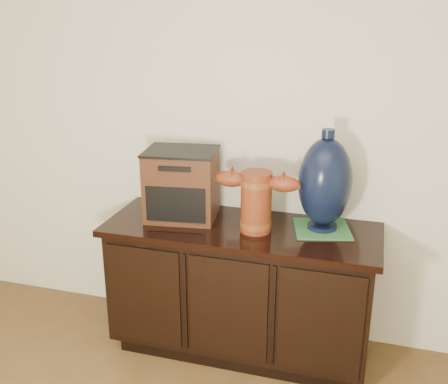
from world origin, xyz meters
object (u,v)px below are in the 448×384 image
(tv_radio, at_px, (182,184))
(spray_can, at_px, (211,196))
(lamp_base, at_px, (325,183))
(terracotta_vessel, at_px, (256,198))
(sideboard, at_px, (241,288))

(tv_radio, height_order, spray_can, tv_radio)
(tv_radio, distance_m, lamp_base, 0.77)
(lamp_base, xyz_separation_m, spray_can, (-0.65, 0.11, -0.18))
(lamp_base, bearing_deg, tv_radio, -177.06)
(lamp_base, relative_size, spray_can, 3.11)
(terracotta_vessel, distance_m, tv_radio, 0.44)
(sideboard, bearing_deg, lamp_base, 11.17)
(spray_can, bearing_deg, sideboard, -40.58)
(sideboard, bearing_deg, terracotta_vessel, -19.69)
(terracotta_vessel, xyz_separation_m, spray_can, (-0.31, 0.23, -0.10))
(sideboard, relative_size, tv_radio, 3.50)
(tv_radio, distance_m, spray_can, 0.22)
(sideboard, height_order, lamp_base, lamp_base)
(sideboard, bearing_deg, spray_can, 139.42)
(terracotta_vessel, distance_m, spray_can, 0.40)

